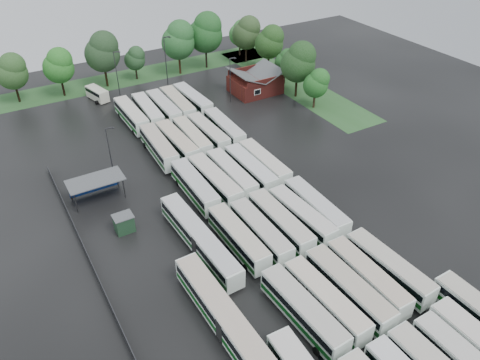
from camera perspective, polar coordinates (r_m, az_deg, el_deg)
ground at (r=63.62m, az=3.97°, el=-7.71°), size 160.00×160.00×0.00m
brick_building at (r=104.27m, az=1.87°, el=11.61°), size 10.07×8.60×5.39m
wash_shed at (r=72.88m, az=-17.27°, el=-0.18°), size 8.20×4.20×3.58m
utility_hut at (r=66.52m, az=-13.96°, el=-5.13°), size 2.70×2.20×2.62m
grass_strip_north at (r=115.30m, az=-13.75°, el=11.97°), size 80.00×10.00×0.01m
grass_strip_east at (r=110.29m, az=6.34°, el=11.70°), size 10.00×50.00×0.01m
west_fence at (r=62.77m, az=-17.70°, el=-9.67°), size 0.10×50.00×1.20m
bus_r1c0 at (r=53.59m, az=7.71°, el=-15.54°), size 3.19×12.58×3.47m
bus_r1c1 at (r=54.98m, az=10.37°, el=-14.25°), size 3.05×12.32×3.40m
bus_r1c2 at (r=56.56m, az=13.07°, el=-12.80°), size 2.95×12.77×3.54m
bus_r1c3 at (r=58.45m, az=15.21°, el=-11.39°), size 2.70×12.24×3.40m
bus_r1c4 at (r=60.37m, az=17.68°, el=-10.12°), size 3.13×12.37×3.41m
bus_r2c0 at (r=61.49m, az=-0.21°, el=-7.07°), size 2.67×12.17×3.38m
bus_r2c1 at (r=62.41m, az=2.54°, el=-6.36°), size 2.65×12.17×3.38m
bus_r2c2 at (r=64.00m, az=4.92°, el=-5.17°), size 2.70×12.57×3.50m
bus_r2c3 at (r=65.44m, az=7.50°, el=-4.40°), size 3.15×12.26×3.38m
bus_r2c4 at (r=67.18m, az=9.22°, el=-3.34°), size 2.90×12.45×3.45m
bus_r3c0 at (r=70.80m, az=-5.54°, el=-0.78°), size 2.84×12.45×3.46m
bus_r3c1 at (r=71.67m, az=-3.11°, el=-0.11°), size 3.06×12.79×3.54m
bus_r3c2 at (r=73.12m, az=-1.07°, el=0.68°), size 2.70×12.35×3.43m
bus_r3c3 at (r=74.34m, az=1.25°, el=1.31°), size 2.65×12.36×3.44m
bus_r3c4 at (r=75.90m, az=2.95°, el=2.03°), size 2.65×12.27×3.41m
bus_r4c0 at (r=81.33m, az=-9.86°, el=4.01°), size 3.26×12.83×3.54m
bus_r4c1 at (r=82.20m, az=-7.72°, el=4.57°), size 2.90×12.66×3.51m
bus_r4c2 at (r=83.49m, az=-5.86°, el=5.16°), size 2.99×12.21×3.38m
bus_r4c3 at (r=84.65m, az=-3.90°, el=5.71°), size 2.75×12.18×3.38m
bus_r4c4 at (r=86.12m, az=-1.94°, el=6.33°), size 2.99×12.28×3.40m
bus_r5c0 at (r=92.89m, az=-13.09°, el=7.69°), size 2.76×12.63×3.51m
bus_r5c1 at (r=93.86m, az=-11.16°, el=8.22°), size 3.27×12.59×3.47m
bus_r5c2 at (r=94.61m, az=-9.27°, el=8.67°), size 2.87×12.65×3.51m
bus_r5c3 at (r=95.69m, az=-7.60°, el=9.15°), size 3.13×12.80×3.54m
bus_r5c4 at (r=97.15m, az=-5.82°, el=9.68°), size 3.15×12.74×3.52m
artic_bus_west_b at (r=61.55m, az=-4.96°, el=-7.17°), size 3.18×18.24×3.37m
artic_bus_west_c at (r=52.35m, az=-1.78°, el=-16.65°), size 3.06×19.21×3.56m
minibus at (r=105.20m, az=-17.00°, el=10.05°), size 3.60×6.32×2.60m
tree_north_0 at (r=108.25m, az=-26.04°, el=11.86°), size 6.43×6.43×10.65m
tree_north_1 at (r=107.62m, az=-21.22°, el=12.92°), size 6.43×6.43×10.64m
tree_north_2 at (r=109.11m, az=-16.38°, el=14.82°), size 7.57×7.57×12.54m
tree_north_3 at (r=112.51m, az=-12.66°, el=14.30°), size 4.71×4.71×7.80m
tree_north_4 at (r=112.89m, az=-7.46°, el=16.61°), size 7.68×7.68×12.72m
tree_north_5 at (r=115.92m, az=-4.15°, el=17.55°), size 8.15×8.15×13.50m
tree_north_6 at (r=124.62m, az=0.06°, el=17.54°), size 5.55×5.55×9.20m
tree_east_0 at (r=96.99m, az=9.37°, el=11.59°), size 5.11×5.07×8.41m
tree_east_1 at (r=100.73m, az=7.23°, el=14.13°), size 7.30×7.30×12.10m
tree_east_2 at (r=108.63m, az=5.63°, el=14.25°), size 4.75×4.75×7.86m
tree_east_3 at (r=114.18m, az=3.70°, el=16.49°), size 6.71×6.71×11.11m
tree_east_4 at (r=119.73m, az=0.87°, el=17.54°), size 6.93×6.93×11.47m
lamp_post_ne at (r=98.06m, az=-1.15°, el=12.43°), size 1.48×0.29×9.62m
lamp_post_nw at (r=75.43m, az=-15.55°, el=3.53°), size 1.41×0.27×9.16m
lamp_post_back_w at (r=104.10m, az=-14.78°, el=12.73°), size 1.51×0.29×9.82m
lamp_post_back_e at (r=107.46m, az=-9.00°, el=14.51°), size 1.69×0.33×10.98m
puddle_0 at (r=53.23m, az=11.95°, el=-20.03°), size 4.59×4.59×0.01m
puddle_1 at (r=57.63m, az=25.40°, el=-18.03°), size 3.21×3.21×0.01m
puddle_2 at (r=60.72m, az=-2.15°, el=-10.18°), size 6.82×6.82×0.01m
puddle_3 at (r=64.86m, az=5.42°, el=-6.79°), size 4.38×4.38×0.01m
puddle_4 at (r=63.24m, az=26.06°, el=-12.51°), size 2.62×2.62×0.01m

